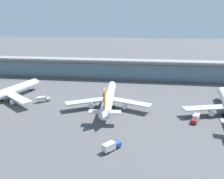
# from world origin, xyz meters

# --- Properties ---
(ground_plane) EXTENTS (1200.00, 1200.00, 0.00)m
(ground_plane) POSITION_xyz_m (0.00, 0.00, 0.00)
(ground_plane) COLOR #515154
(airliner_left_stand) EXTENTS (42.98, 56.59, 15.15)m
(airliner_left_stand) POSITION_xyz_m (-57.88, 3.27, 4.77)
(airliner_left_stand) COLOR white
(airliner_left_stand) RESTS_ON ground
(airliner_centre_stand) EXTENTS (43.63, 56.92, 15.15)m
(airliner_centre_stand) POSITION_xyz_m (-0.45, 2.77, 4.77)
(airliner_centre_stand) COLOR white
(airliner_centre_stand) RESTS_ON ground
(service_truck_near_nose_red) EXTENTS (4.99, 7.62, 3.10)m
(service_truck_near_nose_red) POSITION_xyz_m (40.34, -9.92, 1.69)
(service_truck_near_nose_red) COLOR #B21E1E
(service_truck_near_nose_red) RESTS_ON ground
(service_truck_by_tail_white) EXTENTS (6.98, 6.58, 3.10)m
(service_truck_by_tail_white) POSITION_xyz_m (-37.57, 4.64, 1.69)
(service_truck_by_tail_white) COLOR silver
(service_truck_by_tail_white) RESTS_ON ground
(service_truck_on_taxiway_blue) EXTENTS (6.26, 7.20, 3.10)m
(service_truck_on_taxiway_blue) POSITION_xyz_m (7.08, -39.22, 1.69)
(service_truck_on_taxiway_blue) COLOR #234C9E
(service_truck_on_taxiway_blue) RESTS_ON ground
(terminal_building) EXTENTS (240.94, 12.80, 15.20)m
(terminal_building) POSITION_xyz_m (0.00, 66.33, 7.87)
(terminal_building) COLOR #9E998E
(terminal_building) RESTS_ON ground
(safety_cone_alpha) EXTENTS (0.62, 0.62, 0.70)m
(safety_cone_alpha) POSITION_xyz_m (-47.45, -16.33, 0.32)
(safety_cone_alpha) COLOR orange
(safety_cone_alpha) RESTS_ON ground
(safety_cone_bravo) EXTENTS (0.62, 0.62, 0.70)m
(safety_cone_bravo) POSITION_xyz_m (-39.38, -14.59, 0.32)
(safety_cone_bravo) COLOR orange
(safety_cone_bravo) RESTS_ON ground
(safety_cone_charlie) EXTENTS (0.62, 0.62, 0.70)m
(safety_cone_charlie) POSITION_xyz_m (-42.87, -19.58, 0.32)
(safety_cone_charlie) COLOR orange
(safety_cone_charlie) RESTS_ON ground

